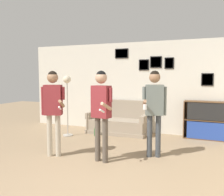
% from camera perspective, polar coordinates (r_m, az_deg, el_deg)
% --- Properties ---
extents(ground_plane, '(20.00, 20.00, 0.00)m').
position_cam_1_polar(ground_plane, '(3.85, -9.37, -21.25)').
color(ground_plane, '#937A5B').
extents(wall_back, '(7.97, 0.08, 2.70)m').
position_cam_1_polar(wall_back, '(7.49, 8.34, 2.44)').
color(wall_back, silver).
rests_on(wall_back, ground_plane).
extents(couch, '(1.78, 0.80, 0.96)m').
position_cam_1_polar(couch, '(7.47, 1.47, -5.62)').
color(couch, gray).
rests_on(couch, ground_plane).
extents(bookshelf, '(1.13, 0.30, 1.03)m').
position_cam_1_polar(bookshelf, '(7.14, 20.62, -4.81)').
color(bookshelf, brown).
rests_on(bookshelf, ground_plane).
extents(floor_lamp, '(0.28, 0.28, 1.71)m').
position_cam_1_polar(floor_lamp, '(7.09, -10.21, 1.46)').
color(floor_lamp, '#ADA89E').
rests_on(floor_lamp, ground_plane).
extents(person_player_foreground_left, '(0.58, 0.43, 1.80)m').
position_cam_1_polar(person_player_foreground_left, '(5.34, -13.32, -1.23)').
color(person_player_foreground_left, '#B7AD99').
rests_on(person_player_foreground_left, ground_plane).
extents(person_player_foreground_center, '(0.49, 0.53, 1.80)m').
position_cam_1_polar(person_player_foreground_center, '(4.87, -2.49, -1.73)').
color(person_player_foreground_center, brown).
rests_on(person_player_foreground_center, ground_plane).
extents(person_watcher_holding_cup, '(0.48, 0.54, 1.81)m').
position_cam_1_polar(person_watcher_holding_cup, '(5.23, 9.64, -1.26)').
color(person_watcher_holding_cup, '#3D4247').
rests_on(person_watcher_holding_cup, ground_plane).
extents(bottle_on_floor, '(0.07, 0.07, 0.30)m').
position_cam_1_polar(bottle_on_floor, '(7.14, -3.86, -7.71)').
color(bottle_on_floor, '#3D6638').
rests_on(bottle_on_floor, ground_plane).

